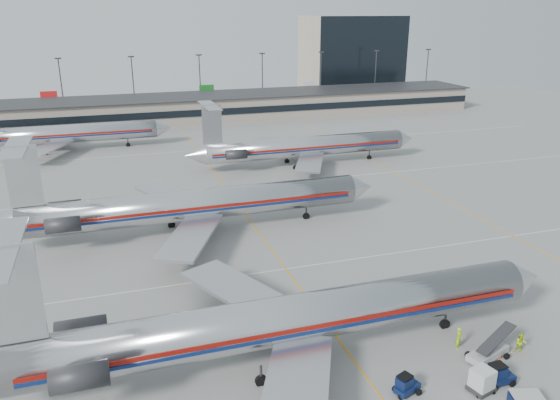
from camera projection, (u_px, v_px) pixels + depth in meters
name	position (u px, v px, depth m)	size (l,w,h in m)	color
ground	(320.00, 315.00, 50.55)	(260.00, 260.00, 0.00)	gray
apron_markings	(286.00, 269.00, 59.53)	(160.00, 0.15, 0.02)	silver
terminal	(175.00, 109.00, 137.52)	(162.00, 17.00, 6.25)	gray
light_mast_row	(167.00, 80.00, 148.33)	(163.60, 0.40, 15.28)	#38383D
distant_building	(351.00, 56.00, 179.41)	(30.00, 20.00, 25.00)	tan
jet_foreground	(277.00, 321.00, 42.77)	(48.73, 28.69, 12.76)	silver
jet_second_row	(189.00, 205.00, 68.08)	(48.86, 28.77, 12.79)	silver
jet_third_row	(302.00, 147.00, 98.17)	(43.78, 26.93, 11.97)	silver
jet_back_row	(55.00, 134.00, 107.77)	(43.99, 27.06, 12.03)	silver
tug_center	(406.00, 385.00, 39.94)	(2.22, 1.66, 1.62)	#0A163A
tug_right	(498.00, 376.00, 40.87)	(2.27, 1.20, 1.82)	#0A163A
uld_container	(482.00, 380.00, 40.16)	(2.08, 1.86, 1.87)	#2D2D30
belt_loader	(489.00, 351.00, 44.10)	(4.78, 2.60, 2.45)	#A2A2A2
ramp_worker_near	(459.00, 338.00, 45.30)	(0.71, 0.47, 1.94)	#B0E915
ramp_worker_far	(521.00, 343.00, 44.77)	(0.87, 0.68, 1.79)	#BADA14
cone_right	(499.00, 354.00, 44.26)	(0.47, 0.47, 0.65)	#DE3F07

